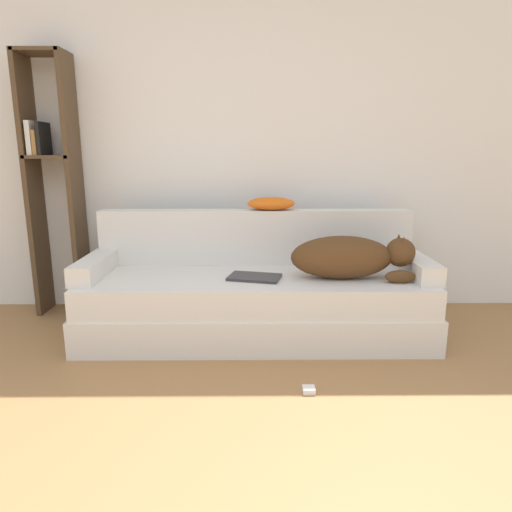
% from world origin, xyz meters
% --- Properties ---
extents(wall_back, '(7.22, 0.06, 2.70)m').
position_xyz_m(wall_back, '(0.00, 2.75, 1.35)').
color(wall_back, white).
rests_on(wall_back, ground_plane).
extents(couch, '(2.27, 0.81, 0.42)m').
position_xyz_m(couch, '(0.22, 2.08, 0.21)').
color(couch, silver).
rests_on(couch, ground_plane).
extents(couch_backrest, '(2.23, 0.15, 0.39)m').
position_xyz_m(couch_backrest, '(0.22, 2.41, 0.61)').
color(couch_backrest, silver).
rests_on(couch_backrest, couch).
extents(couch_arm_left, '(0.15, 0.62, 0.12)m').
position_xyz_m(couch_arm_left, '(-0.84, 2.07, 0.48)').
color(couch_arm_left, silver).
rests_on(couch_arm_left, couch).
extents(couch_arm_right, '(0.15, 0.62, 0.12)m').
position_xyz_m(couch_arm_right, '(1.28, 2.07, 0.48)').
color(couch_arm_right, silver).
rests_on(couch_arm_right, couch).
extents(dog, '(0.79, 0.27, 0.28)m').
position_xyz_m(dog, '(0.82, 1.99, 0.56)').
color(dog, '#513319').
rests_on(dog, couch).
extents(laptop, '(0.37, 0.28, 0.02)m').
position_xyz_m(laptop, '(0.21, 1.99, 0.43)').
color(laptop, '#2D2D30').
rests_on(laptop, couch).
extents(throw_pillow, '(0.34, 0.21, 0.09)m').
position_xyz_m(throw_pillow, '(0.33, 2.41, 0.86)').
color(throw_pillow, orange).
rests_on(throw_pillow, couch_backrest).
extents(bookshelf, '(0.35, 0.26, 1.90)m').
position_xyz_m(bookshelf, '(-1.27, 2.57, 1.04)').
color(bookshelf, '#4C3823').
rests_on(bookshelf, ground_plane).
extents(power_adapter, '(0.06, 0.06, 0.03)m').
position_xyz_m(power_adapter, '(0.49, 1.30, 0.01)').
color(power_adapter, white).
rests_on(power_adapter, ground_plane).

